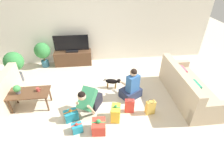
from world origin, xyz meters
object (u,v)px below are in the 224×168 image
(person_sitting, at_px, (131,87))
(tv, at_px, (71,45))
(gift_bag_a, at_px, (129,106))
(mug, at_px, (38,90))
(coffee_table, at_px, (29,94))
(person_kneeling, at_px, (90,100))
(tabletop_plant, at_px, (17,89))
(gift_box_d, at_px, (71,115))
(potted_plant_corner_left, at_px, (14,63))
(sofa_right, at_px, (186,88))
(gift_box_b, at_px, (116,113))
(gift_box_a, at_px, (99,126))
(tv_console, at_px, (73,58))
(potted_plant_back_left, at_px, (43,52))
(gift_box_c, at_px, (77,128))
(gift_bag_b, at_px, (150,107))
(dog, at_px, (113,82))

(person_sitting, bearing_deg, tv, -83.14)
(gift_bag_a, bearing_deg, mug, 167.70)
(coffee_table, relative_size, tv, 0.84)
(person_kneeling, distance_m, tabletop_plant, 1.73)
(gift_bag_a, bearing_deg, gift_box_d, -175.87)
(potted_plant_corner_left, relative_size, mug, 7.93)
(person_kneeling, bearing_deg, gift_box_d, -123.80)
(sofa_right, xyz_separation_m, gift_box_b, (-1.97, -0.60, -0.11))
(potted_plant_corner_left, bearing_deg, tv, 30.02)
(tv, distance_m, person_sitting, 2.70)
(gift_box_a, bearing_deg, potted_plant_corner_left, 136.15)
(tv_console, distance_m, potted_plant_corner_left, 1.88)
(coffee_table, bearing_deg, potted_plant_back_left, 92.33)
(person_sitting, relative_size, gift_box_d, 2.45)
(gift_box_a, xyz_separation_m, tabletop_plant, (-1.87, 0.97, 0.44))
(gift_bag_a, bearing_deg, gift_box_c, -158.71)
(tv_console, height_order, potted_plant_back_left, potted_plant_back_left)
(gift_box_d, relative_size, gift_bag_b, 0.94)
(gift_box_c, distance_m, gift_bag_a, 1.33)
(gift_box_c, distance_m, gift_box_d, 0.41)
(potted_plant_corner_left, bearing_deg, person_kneeling, -36.25)
(mug, bearing_deg, gift_box_c, -45.48)
(sofa_right, height_order, potted_plant_back_left, potted_plant_back_left)
(gift_box_d, bearing_deg, gift_bag_a, 4.13)
(tv, height_order, gift_box_a, tv)
(potted_plant_back_left, distance_m, gift_bag_a, 3.62)
(gift_bag_b, bearing_deg, tv_console, 125.96)
(dog, height_order, gift_box_c, dog)
(gift_box_c, bearing_deg, potted_plant_back_left, 112.33)
(mug, bearing_deg, person_sitting, 2.09)
(sofa_right, bearing_deg, person_sitting, 83.51)
(dog, relative_size, gift_box_c, 1.98)
(gift_box_b, distance_m, gift_box_c, 0.92)
(potted_plant_back_left, height_order, gift_bag_b, potted_plant_back_left)
(coffee_table, height_order, person_sitting, person_sitting)
(potted_plant_corner_left, bearing_deg, sofa_right, -15.63)
(tabletop_plant, bearing_deg, tv, 62.84)
(potted_plant_corner_left, xyz_separation_m, gift_bag_b, (3.59, -1.84, -0.45))
(gift_bag_b, bearing_deg, dog, 123.93)
(gift_box_a, height_order, tabletop_plant, tabletop_plant)
(coffee_table, xyz_separation_m, dog, (2.13, 0.57, -0.17))
(potted_plant_corner_left, bearing_deg, dog, -13.91)
(tv, height_order, person_sitting, tv)
(gift_box_d, xyz_separation_m, gift_bag_b, (1.88, -0.02, 0.07))
(tv, height_order, potted_plant_back_left, tv)
(tv_console, distance_m, gift_bag_a, 3.04)
(potted_plant_corner_left, xyz_separation_m, gift_box_b, (2.74, -1.92, -0.45))
(coffee_table, relative_size, gift_box_d, 2.69)
(gift_box_b, bearing_deg, gift_box_d, 174.29)
(potted_plant_corner_left, xyz_separation_m, gift_box_c, (1.87, -2.20, -0.54))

